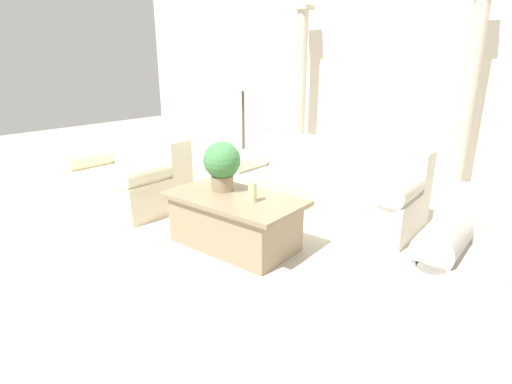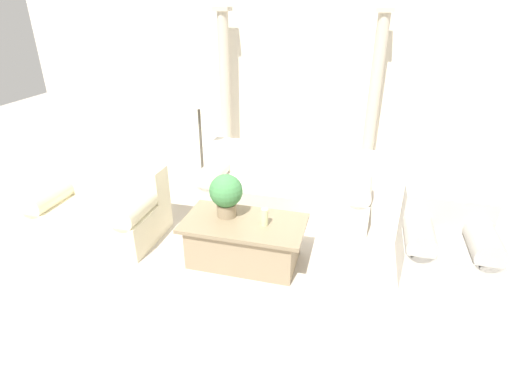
{
  "view_description": "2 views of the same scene",
  "coord_description": "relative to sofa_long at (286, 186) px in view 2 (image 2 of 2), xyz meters",
  "views": [
    {
      "loc": [
        2.28,
        -2.86,
        1.62
      ],
      "look_at": [
        0.13,
        -0.15,
        0.49
      ],
      "focal_mm": 28.0,
      "sensor_mm": 36.0,
      "label": 1
    },
    {
      "loc": [
        1.06,
        -3.71,
        2.53
      ],
      "look_at": [
        0.06,
        0.01,
        0.65
      ],
      "focal_mm": 28.0,
      "sensor_mm": 36.0,
      "label": 2
    }
  ],
  "objects": [
    {
      "name": "armchair",
      "position": [
        1.8,
        -0.88,
        0.01
      ],
      "size": [
        0.85,
        0.8,
        0.76
      ],
      "color": "#B7B2A8",
      "rests_on": "ground_plane"
    },
    {
      "name": "loveseat",
      "position": [
        -1.95,
        -1.14,
        0.01
      ],
      "size": [
        1.38,
        0.85,
        0.79
      ],
      "color": "beige",
      "rests_on": "ground_plane"
    },
    {
      "name": "column_right",
      "position": [
        1.0,
        1.66,
        0.9
      ],
      "size": [
        0.24,
        0.24,
        2.4
      ],
      "color": "beige",
      "rests_on": "ground_plane"
    },
    {
      "name": "potted_plant",
      "position": [
        -0.4,
        -1.18,
        0.41
      ],
      "size": [
        0.34,
        0.34,
        0.46
      ],
      "color": "#937F60",
      "rests_on": "coffee_table"
    },
    {
      "name": "column_left",
      "position": [
        -1.38,
        1.66,
        0.9
      ],
      "size": [
        0.24,
        0.24,
        2.4
      ],
      "color": "beige",
      "rests_on": "ground_plane"
    },
    {
      "name": "floor_lamp",
      "position": [
        -1.16,
        0.02,
        1.01
      ],
      "size": [
        0.32,
        0.32,
        1.57
      ],
      "color": "#4C473D",
      "rests_on": "ground_plane"
    },
    {
      "name": "ground_plane",
      "position": [
        -0.22,
        -0.91,
        -0.32
      ],
      "size": [
        16.0,
        16.0,
        0.0
      ],
      "primitive_type": "plane",
      "color": "#BCB2A3"
    },
    {
      "name": "wall_back",
      "position": [
        -0.22,
        2.01,
        1.28
      ],
      "size": [
        10.0,
        0.06,
        3.2
      ],
      "color": "silver",
      "rests_on": "ground_plane"
    },
    {
      "name": "sofa_long",
      "position": [
        0.0,
        0.0,
        0.0
      ],
      "size": [
        2.12,
        0.85,
        0.79
      ],
      "color": "beige",
      "rests_on": "ground_plane"
    },
    {
      "name": "pillar_candle",
      "position": [
        0.03,
        -1.27,
        0.24
      ],
      "size": [
        0.07,
        0.07,
        0.18
      ],
      "color": "beige",
      "rests_on": "coffee_table"
    },
    {
      "name": "coffee_table",
      "position": [
        -0.19,
        -1.26,
        -0.08
      ],
      "size": [
        1.25,
        0.69,
        0.48
      ],
      "color": "#998466",
      "rests_on": "ground_plane"
    }
  ]
}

